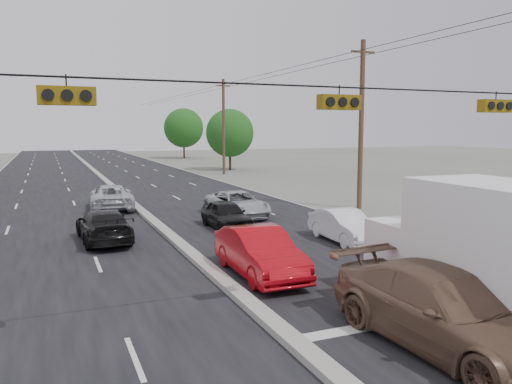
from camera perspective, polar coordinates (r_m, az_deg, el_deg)
ground at (r=12.31m, az=2.77°, el=-15.88°), size 200.00×200.00×0.00m
road_surface at (r=40.79m, az=-15.74°, el=0.17°), size 20.00×160.00×0.02m
center_median at (r=40.78m, az=-15.74°, el=0.30°), size 0.50×160.00×0.20m
utility_pole_right_b at (r=30.63m, az=11.93°, el=7.60°), size 1.60×0.30×10.00m
utility_pole_right_c at (r=53.14m, az=-3.72°, el=7.52°), size 1.60×0.30×10.00m
traffic_signals at (r=12.01m, az=9.06°, el=10.31°), size 25.00×0.30×0.54m
tree_right_mid at (r=58.69m, az=-3.00°, el=6.75°), size 5.60×5.60×7.14m
tree_right_far at (r=82.88m, az=-8.27°, el=7.25°), size 6.40×6.40×8.16m
box_truck at (r=13.42m, az=25.28°, el=-6.38°), size 2.70×7.12×3.57m
tan_sedan at (r=12.01m, az=20.70°, el=-12.56°), size 2.80×6.06×1.72m
red_sedan at (r=16.50m, az=0.42°, el=-6.95°), size 1.74×4.80×1.57m
black_suv at (r=16.02m, az=26.81°, el=-8.43°), size 2.66×5.30×1.44m
queue_car_a at (r=24.26m, az=-3.44°, el=-2.63°), size 1.66×4.00×1.35m
queue_car_b at (r=21.70m, az=10.05°, el=-3.88°), size 1.65×4.24×1.38m
queue_car_c at (r=27.61m, az=-2.19°, el=-1.40°), size 2.66×5.11×1.38m
oncoming_near at (r=22.37m, az=-17.02°, el=-3.73°), size 2.15×4.89×1.40m
oncoming_far at (r=31.35m, az=-16.19°, el=-0.55°), size 2.90×5.51×1.48m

